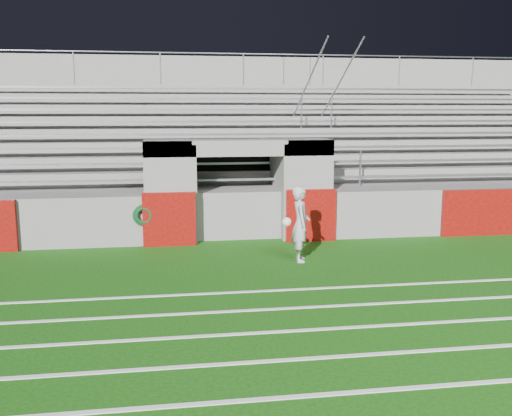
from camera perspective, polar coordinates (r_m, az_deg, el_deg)
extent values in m
plane|color=#13480C|center=(11.70, 0.36, -6.81)|extent=(90.00, 90.00, 0.00)
cube|color=white|center=(7.14, 6.98, -18.02)|extent=(28.00, 0.09, 0.01)
cube|color=white|center=(8.01, 5.00, -14.78)|extent=(28.00, 0.09, 0.01)
cube|color=white|center=(8.91, 3.45, -12.17)|extent=(28.00, 0.09, 0.01)
cube|color=white|center=(9.82, 2.21, -10.04)|extent=(28.00, 0.09, 0.01)
cube|color=white|center=(10.75, 1.20, -8.27)|extent=(28.00, 0.09, 0.01)
cube|color=slate|center=(14.72, -8.73, 1.67)|extent=(1.20, 1.00, 2.60)
cube|color=slate|center=(15.14, 5.03, 1.96)|extent=(1.20, 1.00, 2.60)
cube|color=black|center=(16.50, -2.46, 2.45)|extent=(2.60, 0.20, 2.50)
cube|color=slate|center=(15.33, -6.30, 1.85)|extent=(0.10, 2.20, 2.50)
cube|color=slate|center=(15.59, 2.18, 2.03)|extent=(0.10, 2.20, 2.50)
cube|color=slate|center=(14.71, -1.78, 6.08)|extent=(4.80, 1.00, 0.40)
cube|color=slate|center=(18.64, -3.18, 2.96)|extent=(26.00, 8.00, 0.20)
cube|color=slate|center=(18.72, -3.16, 1.06)|extent=(26.00, 8.00, 1.05)
cube|color=#5E0A08|center=(14.27, -8.66, -1.12)|extent=(1.30, 0.15, 1.35)
cube|color=#5E0A08|center=(14.71, 5.50, -0.74)|extent=(1.30, 0.15, 1.35)
cube|color=#5E0A08|center=(16.50, 21.54, -0.42)|extent=(2.20, 0.15, 1.25)
cube|color=gray|center=(15.71, -2.16, 2.90)|extent=(23.00, 0.28, 0.06)
cube|color=slate|center=(16.56, -2.50, 3.13)|extent=(24.00, 0.75, 0.38)
cube|color=gray|center=(16.42, -2.47, 4.52)|extent=(23.00, 0.28, 0.06)
cube|color=slate|center=(17.28, -2.77, 4.04)|extent=(24.00, 0.75, 0.76)
cube|color=gray|center=(17.13, -2.75, 6.00)|extent=(23.00, 0.28, 0.06)
cube|color=slate|center=(18.00, -3.02, 4.87)|extent=(24.00, 0.75, 1.14)
cube|color=gray|center=(17.86, -3.01, 7.37)|extent=(23.00, 0.28, 0.06)
cube|color=slate|center=(18.73, -3.26, 5.64)|extent=(24.00, 0.75, 1.52)
cube|color=gray|center=(18.59, -3.25, 8.63)|extent=(23.00, 0.28, 0.06)
cube|color=slate|center=(19.47, -3.47, 6.34)|extent=(24.00, 0.75, 1.90)
cube|color=gray|center=(19.34, -3.48, 9.79)|extent=(23.00, 0.28, 0.06)
cube|color=slate|center=(20.20, -3.67, 7.00)|extent=(24.00, 0.75, 2.28)
cube|color=gray|center=(20.09, -3.69, 10.87)|extent=(23.00, 0.28, 0.06)
cube|color=slate|center=(20.94, -3.86, 7.61)|extent=(24.00, 0.75, 2.66)
cube|color=gray|center=(20.85, -3.88, 11.86)|extent=(23.00, 0.28, 0.06)
cube|color=slate|center=(21.61, -4.01, 7.84)|extent=(26.00, 0.60, 5.29)
cylinder|color=#A5A8AD|center=(15.89, 6.96, 3.92)|extent=(0.05, 0.05, 1.00)
cylinder|color=#A5A8AD|center=(18.72, 4.56, 9.48)|extent=(0.05, 0.05, 1.00)
cylinder|color=#A5A8AD|center=(21.70, 2.77, 13.53)|extent=(0.05, 0.05, 1.00)
cylinder|color=#A5A8AD|center=(18.73, 4.58, 11.01)|extent=(0.05, 6.02, 3.08)
cylinder|color=#A5A8AD|center=(16.19, 10.38, 3.94)|extent=(0.05, 0.05, 1.00)
cylinder|color=#A5A8AD|center=(18.97, 7.55, 9.43)|extent=(0.05, 0.05, 1.00)
cylinder|color=#A5A8AD|center=(21.92, 5.40, 13.46)|extent=(0.05, 0.05, 1.00)
cylinder|color=#A5A8AD|center=(18.98, 7.58, 10.94)|extent=(0.05, 6.02, 3.08)
cylinder|color=#A5A8AD|center=(21.53, -17.77, 13.26)|extent=(0.05, 0.05, 1.10)
cylinder|color=#A5A8AD|center=(21.29, -9.55, 13.62)|extent=(0.05, 0.05, 1.10)
cylinder|color=#A5A8AD|center=(21.46, -1.28, 13.72)|extent=(0.05, 0.05, 1.10)
cylinder|color=#A5A8AD|center=(22.05, 6.70, 13.55)|extent=(0.05, 0.05, 1.10)
cylinder|color=#A5A8AD|center=(23.02, 14.12, 13.16)|extent=(0.05, 0.05, 1.10)
cylinder|color=#A5A8AD|center=(24.32, 20.82, 12.63)|extent=(0.05, 0.05, 1.10)
cylinder|color=#A5A8AD|center=(21.40, -4.03, 15.18)|extent=(24.00, 0.05, 0.05)
imported|color=#A8ACB1|center=(12.71, 4.48, -1.58)|extent=(0.48, 0.66, 1.69)
sphere|color=white|center=(12.53, 3.09, -1.39)|extent=(0.20, 0.20, 0.20)
torus|color=#0B3813|center=(14.27, -11.16, -0.73)|extent=(0.54, 0.10, 0.54)
torus|color=#0C3D1C|center=(14.22, -11.17, -0.74)|extent=(0.42, 0.08, 0.42)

